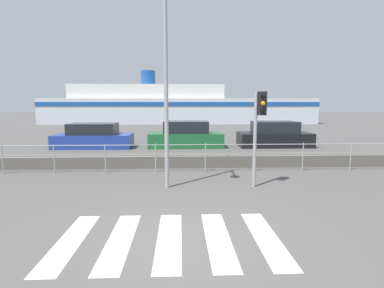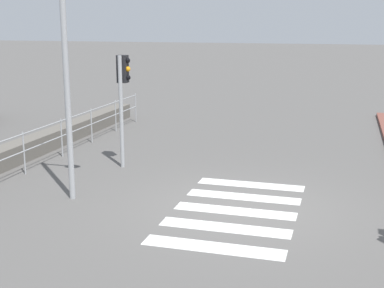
# 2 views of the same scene
# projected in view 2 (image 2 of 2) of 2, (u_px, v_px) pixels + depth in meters

# --- Properties ---
(ground_plane) EXTENTS (160.00, 160.00, 0.00)m
(ground_plane) POSITION_uv_depth(u_px,v_px,m) (237.00, 207.00, 10.71)
(ground_plane) COLOR #565451
(crosswalk) EXTENTS (4.05, 2.40, 0.01)m
(crosswalk) POSITION_uv_depth(u_px,v_px,m) (235.00, 211.00, 10.50)
(crosswalk) COLOR silver
(crosswalk) RESTS_ON ground_plane
(harbor_fence) EXTENTS (16.24, 0.04, 1.06)m
(harbor_fence) POSITION_uv_depth(u_px,v_px,m) (1.00, 155.00, 12.01)
(harbor_fence) COLOR #9EA0A3
(harbor_fence) RESTS_ON ground_plane
(traffic_light_far) EXTENTS (0.34, 0.32, 2.82)m
(traffic_light_far) POSITION_uv_depth(u_px,v_px,m) (123.00, 86.00, 13.30)
(traffic_light_far) COLOR #9EA0A3
(traffic_light_far) RESTS_ON ground_plane
(streetlamp) EXTENTS (0.32, 1.11, 5.68)m
(streetlamp) POSITION_uv_depth(u_px,v_px,m) (73.00, 26.00, 10.40)
(streetlamp) COLOR #9EA0A3
(streetlamp) RESTS_ON ground_plane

